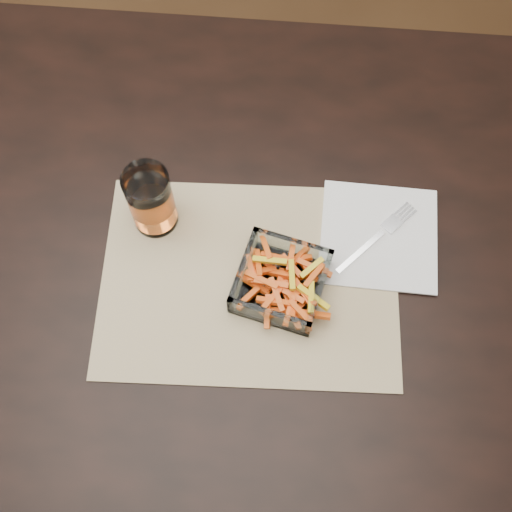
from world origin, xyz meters
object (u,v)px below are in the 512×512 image
object	(u,v)px
dining_table	(163,254)
fork	(378,236)
glass_bowl	(281,282)
tumbler	(151,201)

from	to	relation	value
dining_table	fork	xyz separation A→B (m)	(0.35, 0.02, 0.10)
glass_bowl	tumbler	xyz separation A→B (m)	(-0.20, 0.10, 0.04)
dining_table	tumbler	xyz separation A→B (m)	(-0.00, 0.02, 0.15)
tumbler	fork	bearing A→B (deg)	-0.63
dining_table	fork	size ratio (longest dim) A/B	12.01
fork	tumbler	bearing A→B (deg)	-137.62
dining_table	glass_bowl	size ratio (longest dim) A/B	10.61
dining_table	tumbler	world-z (taller)	tumbler
glass_bowl	dining_table	bearing A→B (deg)	158.90
glass_bowl	fork	xyz separation A→B (m)	(0.15, 0.10, -0.01)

